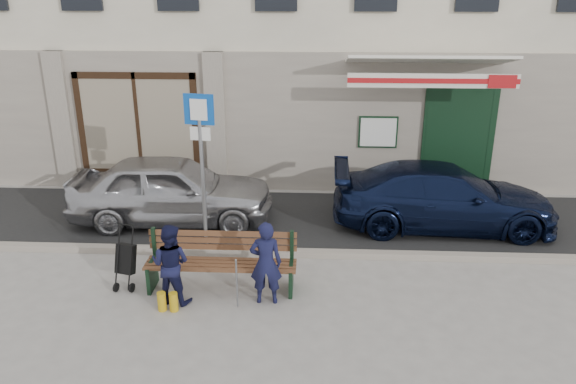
# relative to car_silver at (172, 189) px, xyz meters

# --- Properties ---
(ground) EXTENTS (80.00, 80.00, 0.00)m
(ground) POSITION_rel_car_silver_xyz_m (2.01, -2.97, -0.69)
(ground) COLOR #9E9991
(ground) RESTS_ON ground
(asphalt_lane) EXTENTS (60.00, 3.20, 0.01)m
(asphalt_lane) POSITION_rel_car_silver_xyz_m (2.01, 0.13, -0.69)
(asphalt_lane) COLOR #282828
(asphalt_lane) RESTS_ON ground
(curb) EXTENTS (60.00, 0.18, 0.12)m
(curb) POSITION_rel_car_silver_xyz_m (2.01, -1.47, -0.63)
(curb) COLOR #9E9384
(curb) RESTS_ON ground
(car_silver) EXTENTS (4.14, 1.80, 1.39)m
(car_silver) POSITION_rel_car_silver_xyz_m (0.00, 0.00, 0.00)
(car_silver) COLOR #ACACB1
(car_silver) RESTS_ON ground
(car_navy) EXTENTS (4.42, 1.88, 1.27)m
(car_navy) POSITION_rel_car_silver_xyz_m (5.47, 0.01, -0.06)
(car_navy) COLOR black
(car_navy) RESTS_ON ground
(parking_sign) EXTENTS (0.53, 0.12, 2.88)m
(parking_sign) POSITION_rel_car_silver_xyz_m (0.90, -1.20, 1.26)
(parking_sign) COLOR gray
(parking_sign) RESTS_ON ground
(bench) EXTENTS (2.40, 1.17, 0.98)m
(bench) POSITION_rel_car_silver_xyz_m (1.38, -2.67, -0.24)
(bench) COLOR brown
(bench) RESTS_ON ground
(man) EXTENTS (0.51, 0.35, 1.35)m
(man) POSITION_rel_car_silver_xyz_m (2.18, -3.02, -0.02)
(man) COLOR #131434
(man) RESTS_ON ground
(woman) EXTENTS (0.72, 0.61, 1.28)m
(woman) POSITION_rel_car_silver_xyz_m (0.73, -3.06, -0.05)
(woman) COLOR #131434
(woman) RESTS_ON ground
(stroller) EXTENTS (0.36, 0.47, 1.04)m
(stroller) POSITION_rel_car_silver_xyz_m (-0.12, -2.64, -0.23)
(stroller) COLOR black
(stroller) RESTS_ON ground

